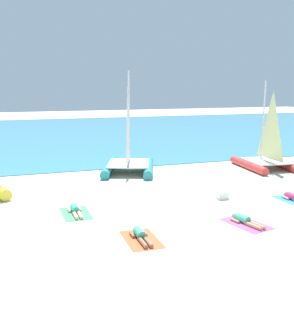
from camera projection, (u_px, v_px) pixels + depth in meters
name	position (u px, v px, depth m)	size (l,w,h in m)	color
ground_plane	(119.00, 171.00, 24.10)	(120.00, 120.00, 0.00)	beige
ocean_water	(69.00, 133.00, 43.12)	(120.00, 40.00, 0.05)	teal
sailboat_teal	(129.00, 158.00, 23.54)	(4.33, 5.29, 5.95)	teal
sailboat_red	(266.00, 156.00, 24.58)	(3.02, 4.37, 5.40)	#CC3838
towel_leftmost	(76.00, 214.00, 16.00)	(1.10, 1.90, 0.01)	#4CB266
sunbather_leftmost	(75.00, 210.00, 16.04)	(0.54, 1.56, 0.30)	#3FB28C
towel_center_left	(141.00, 239.00, 13.31)	(1.10, 1.90, 0.01)	#EA5933
sunbather_center_left	(141.00, 235.00, 13.34)	(0.55, 1.56, 0.30)	#3FB28C
towel_center_right	(246.00, 224.00, 14.81)	(1.10, 1.90, 0.01)	#D84C99
sunbather_center_right	(245.00, 220.00, 14.84)	(0.72, 1.56, 0.30)	#3FB28C
sunbather_rightmost	(294.00, 198.00, 17.84)	(0.54, 1.56, 0.30)	#D83372
cooler_box	(222.00, 195.00, 18.05)	(0.50, 0.36, 0.36)	white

